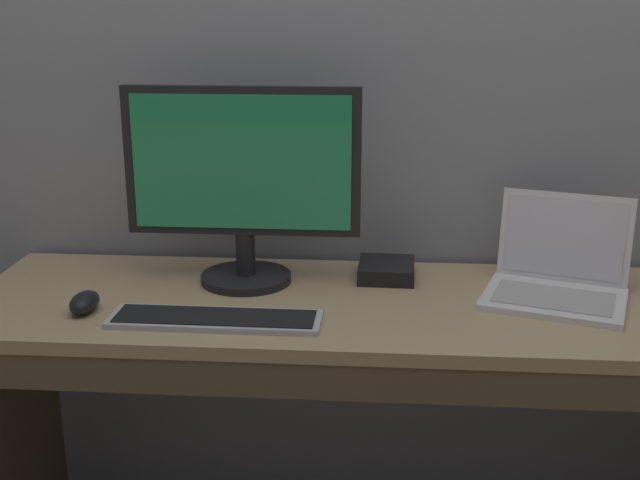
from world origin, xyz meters
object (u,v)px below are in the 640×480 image
at_px(computer_mouse, 82,302).
at_px(external_drive_box, 385,270).
at_px(wired_keyboard, 213,319).
at_px(external_monitor, 241,184).
at_px(laptop_white, 556,277).

bearing_deg(computer_mouse, external_drive_box, 23.03).
xyz_separation_m(wired_keyboard, computer_mouse, (-0.29, 0.04, 0.01)).
xyz_separation_m(wired_keyboard, external_drive_box, (0.36, 0.31, 0.01)).
bearing_deg(computer_mouse, wired_keyboard, -6.55).
bearing_deg(external_drive_box, wired_keyboard, -139.33).
distance_m(computer_mouse, external_drive_box, 0.71).
bearing_deg(external_monitor, laptop_white, -2.64).
xyz_separation_m(external_monitor, wired_keyboard, (-0.02, -0.25, -0.24)).
height_order(wired_keyboard, external_drive_box, external_drive_box).
distance_m(wired_keyboard, computer_mouse, 0.30).
xyz_separation_m(computer_mouse, external_drive_box, (0.66, 0.27, -0.00)).
bearing_deg(computer_mouse, laptop_white, 9.97).
bearing_deg(laptop_white, computer_mouse, -170.33).
relative_size(external_monitor, wired_keyboard, 1.22).
relative_size(external_monitor, external_drive_box, 3.73).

